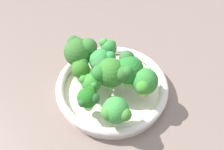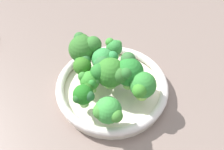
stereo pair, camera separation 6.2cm
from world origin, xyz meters
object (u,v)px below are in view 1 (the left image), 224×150
Objects in this scene: bowl at (112,88)px; broccoli_floret_2 at (88,98)px; broccoli_floret_1 at (108,48)px; broccoli_floret_5 at (107,73)px; broccoli_floret_7 at (101,61)px; broccoli_floret_4 at (91,84)px; broccoli_floret_8 at (115,111)px; broccoli_floret_3 at (128,70)px; broccoli_floret_6 at (144,82)px; broccoli_floret_9 at (79,50)px; broccoli_floret_0 at (81,69)px.

bowl is 9.81cm from broccoli_floret_2.
broccoli_floret_5 is at bearing -30.19° from broccoli_floret_1.
broccoli_floret_4 is at bearing -48.14° from broccoli_floret_7.
broccoli_floret_8 is (13.53, -4.13, -0.35)cm from broccoli_floret_7.
broccoli_floret_3 is at bearing 98.07° from broccoli_floret_2.
broccoli_floret_8 is (5.79, 3.19, 0.16)cm from broccoli_floret_2.
broccoli_floret_3 reaches higher than broccoli_floret_2.
broccoli_floret_3 is at bearing 58.72° from bowl.
broccoli_floret_1 is 5.82cm from broccoli_floret_7.
broccoli_floret_2 is 7.33cm from broccoli_floret_5.
broccoli_floret_2 is 0.82× the size of broccoli_floret_6.
broccoli_floret_8 is 18.37cm from broccoli_floret_9.
broccoli_floret_5 is at bearing -112.93° from broccoli_floret_3.
broccoli_floret_5 is (-0.06, 4.11, 1.31)cm from broccoli_floret_4.
broccoli_floret_5 is 9.53cm from broccoli_floret_9.
bowl is 7.25cm from broccoli_floret_4.
broccoli_floret_9 is at bearing 157.01° from broccoli_floret_0.
broccoli_floret_9 is (-9.15, -3.66, 6.53)cm from bowl.
bowl is 11.82cm from broccoli_floret_9.
broccoli_floret_5 is 1.13× the size of broccoli_floret_6.
broccoli_floret_3 is 1.24× the size of broccoli_floret_8.
broccoli_floret_8 is at bearing -24.94° from broccoli_floret_1.
broccoli_floret_9 reaches higher than broccoli_floret_6.
broccoli_floret_9 reaches higher than broccoli_floret_0.
bowl is at bearing 154.10° from broccoli_floret_8.
broccoli_floret_9 reaches higher than broccoli_floret_2.
broccoli_floret_2 is 12.53cm from broccoli_floret_6.
broccoli_floret_7 is (-6.22, -3.38, -0.91)cm from broccoli_floret_3.
broccoli_floret_4 is at bearing 0.89° from broccoli_floret_0.
broccoli_floret_5 is at bearing 39.33° from broccoli_floret_0.
broccoli_floret_9 reaches higher than broccoli_floret_7.
bowl is at bearing -142.63° from broccoli_floret_6.
broccoli_floret_2 is at bearing -35.54° from broccoli_floret_4.
broccoli_floret_6 reaches higher than broccoli_floret_0.
broccoli_floret_1 is 0.77× the size of broccoli_floret_7.
broccoli_floret_4 is 9.55cm from broccoli_floret_9.
broccoli_floret_7 reaches higher than broccoli_floret_4.
broccoli_floret_2 is at bearing -14.91° from broccoli_floret_0.
broccoli_floret_3 is 12.89cm from broccoli_floret_9.
broccoli_floret_0 is 8.73cm from broccoli_floret_2.
broccoli_floret_3 is 1.14× the size of broccoli_floret_6.
broccoli_floret_1 is 9.93cm from broccoli_floret_5.
broccoli_floret_1 reaches higher than bowl.
broccoli_floret_0 is 5.18cm from broccoli_floret_4.
broccoli_floret_3 is 1.44× the size of broccoli_floret_4.
broccoli_floret_4 is 6.75cm from broccoli_floret_7.
broccoli_floret_0 is 0.70× the size of broccoli_floret_3.
broccoli_floret_2 is 6.62cm from broccoli_floret_8.
broccoli_floret_1 is 14.50cm from broccoli_floret_6.
broccoli_floret_9 reaches higher than broccoli_floret_1.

